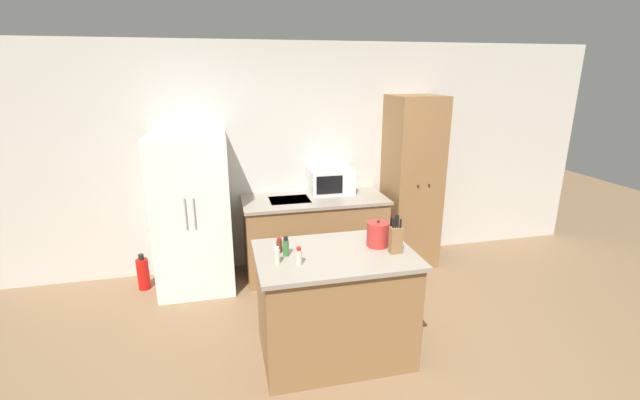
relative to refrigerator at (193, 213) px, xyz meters
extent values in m
plane|color=#846647|center=(1.37, -1.93, -0.83)|extent=(14.00, 14.00, 0.00)
cube|color=beige|center=(1.37, 0.40, 0.47)|extent=(7.20, 0.06, 2.60)
cube|color=white|center=(0.00, 0.00, 0.00)|extent=(0.78, 0.75, 1.67)
cylinder|color=silver|center=(-0.04, -0.39, 0.13)|extent=(0.02, 0.02, 0.30)
cylinder|color=silver|center=(0.04, -0.39, 0.13)|extent=(0.02, 0.02, 0.30)
cube|color=olive|center=(1.33, 0.04, -0.40)|extent=(1.58, 0.68, 0.87)
cube|color=gray|center=(1.33, 0.04, 0.05)|extent=(1.62, 0.72, 0.03)
cube|color=#9EA0A3|center=(1.05, 0.04, 0.06)|extent=(0.44, 0.34, 0.01)
cube|color=olive|center=(2.52, 0.07, 0.17)|extent=(0.56, 0.61, 2.02)
sphere|color=black|center=(2.46, -0.24, 0.21)|extent=(0.02, 0.02, 0.02)
sphere|color=black|center=(2.59, -0.24, 0.21)|extent=(0.02, 0.02, 0.02)
cube|color=olive|center=(1.15, -1.50, -0.39)|extent=(1.18, 0.78, 0.88)
cube|color=gray|center=(1.15, -1.50, 0.06)|extent=(1.24, 0.84, 0.03)
cube|color=white|center=(1.56, 0.19, 0.22)|extent=(0.50, 0.33, 0.29)
cube|color=black|center=(1.50, 0.02, 0.22)|extent=(0.30, 0.01, 0.20)
cube|color=olive|center=(1.61, -1.61, 0.18)|extent=(0.09, 0.07, 0.21)
cylinder|color=black|center=(1.58, -1.60, 0.33)|extent=(0.02, 0.02, 0.08)
cylinder|color=black|center=(1.60, -1.61, 0.34)|extent=(0.02, 0.02, 0.10)
cylinder|color=black|center=(1.62, -1.61, 0.34)|extent=(0.02, 0.02, 0.10)
cylinder|color=black|center=(1.64, -1.62, 0.32)|extent=(0.02, 0.02, 0.07)
cylinder|color=#337033|center=(0.77, -1.47, 0.14)|extent=(0.05, 0.05, 0.13)
cylinder|color=black|center=(0.77, -1.47, 0.22)|extent=(0.03, 0.03, 0.03)
cylinder|color=#563319|center=(0.73, -1.39, 0.13)|extent=(0.05, 0.05, 0.10)
cylinder|color=red|center=(0.73, -1.39, 0.19)|extent=(0.03, 0.03, 0.02)
cylinder|color=beige|center=(0.69, -1.59, 0.13)|extent=(0.04, 0.04, 0.11)
cylinder|color=silver|center=(0.69, -1.59, 0.20)|extent=(0.03, 0.03, 0.02)
cylinder|color=beige|center=(0.84, -1.65, 0.14)|extent=(0.05, 0.05, 0.11)
cylinder|color=red|center=(0.84, -1.65, 0.21)|extent=(0.03, 0.03, 0.02)
cylinder|color=#B72D28|center=(1.53, -1.44, 0.18)|extent=(0.18, 0.18, 0.20)
sphere|color=#262628|center=(1.53, -1.44, 0.29)|extent=(0.02, 0.02, 0.02)
cylinder|color=red|center=(-0.57, 0.04, -0.66)|extent=(0.13, 0.13, 0.34)
cylinder|color=black|center=(-0.57, 0.04, -0.46)|extent=(0.06, 0.06, 0.06)
camera|label=1|loc=(0.33, -4.48, 1.45)|focal=24.00mm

